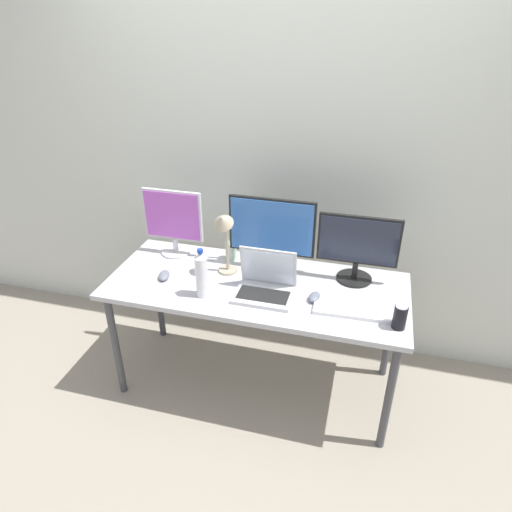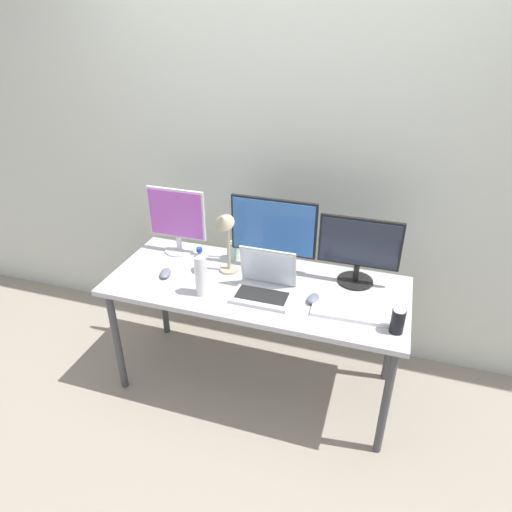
% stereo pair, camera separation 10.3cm
% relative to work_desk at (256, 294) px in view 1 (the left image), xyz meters
% --- Properties ---
extents(ground_plane, '(16.00, 16.00, 0.00)m').
position_rel_work_desk_xyz_m(ground_plane, '(0.00, 0.00, -0.67)').
color(ground_plane, gray).
extents(wall_back, '(7.00, 0.08, 2.60)m').
position_rel_work_desk_xyz_m(wall_back, '(0.00, 0.59, 0.63)').
color(wall_back, silver).
rests_on(wall_back, ground).
extents(work_desk, '(1.68, 0.69, 0.74)m').
position_rel_work_desk_xyz_m(work_desk, '(0.00, 0.00, 0.00)').
color(work_desk, '#424247').
rests_on(work_desk, ground).
extents(monitor_left, '(0.37, 0.18, 0.42)m').
position_rel_work_desk_xyz_m(monitor_left, '(-0.58, 0.22, 0.29)').
color(monitor_left, silver).
rests_on(monitor_left, work_desk).
extents(monitor_center, '(0.50, 0.20, 0.44)m').
position_rel_work_desk_xyz_m(monitor_center, '(0.04, 0.20, 0.30)').
color(monitor_center, black).
rests_on(monitor_center, work_desk).
extents(monitor_right, '(0.44, 0.20, 0.39)m').
position_rel_work_desk_xyz_m(monitor_right, '(0.53, 0.19, 0.28)').
color(monitor_right, black).
rests_on(monitor_right, work_desk).
extents(laptop_silver, '(0.31, 0.24, 0.25)m').
position_rel_work_desk_xyz_m(laptop_silver, '(0.07, -0.07, 0.12)').
color(laptop_silver, silver).
rests_on(laptop_silver, work_desk).
extents(keyboard_main, '(0.44, 0.16, 0.02)m').
position_rel_work_desk_xyz_m(keyboard_main, '(0.56, -0.12, 0.08)').
color(keyboard_main, white).
rests_on(keyboard_main, work_desk).
extents(mouse_by_keyboard, '(0.07, 0.10, 0.04)m').
position_rel_work_desk_xyz_m(mouse_by_keyboard, '(0.34, -0.07, 0.08)').
color(mouse_by_keyboard, slate).
rests_on(mouse_by_keyboard, work_desk).
extents(mouse_by_laptop, '(0.09, 0.12, 0.03)m').
position_rel_work_desk_xyz_m(mouse_by_laptop, '(-0.53, -0.07, 0.08)').
color(mouse_by_laptop, slate).
rests_on(mouse_by_laptop, work_desk).
extents(water_bottle, '(0.07, 0.07, 0.28)m').
position_rel_work_desk_xyz_m(water_bottle, '(-0.25, -0.18, 0.20)').
color(water_bottle, silver).
rests_on(water_bottle, work_desk).
extents(soda_can_near_keyboard, '(0.07, 0.07, 0.13)m').
position_rel_work_desk_xyz_m(soda_can_near_keyboard, '(0.77, -0.20, 0.13)').
color(soda_can_near_keyboard, black).
rests_on(soda_can_near_keyboard, work_desk).
extents(bamboo_vase, '(0.07, 0.07, 0.32)m').
position_rel_work_desk_xyz_m(bamboo_vase, '(-0.22, 0.24, 0.13)').
color(bamboo_vase, '#B2D1B7').
rests_on(bamboo_vase, work_desk).
extents(desk_lamp, '(0.11, 0.18, 0.41)m').
position_rel_work_desk_xyz_m(desk_lamp, '(-0.20, 0.05, 0.34)').
color(desk_lamp, tan).
rests_on(desk_lamp, work_desk).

